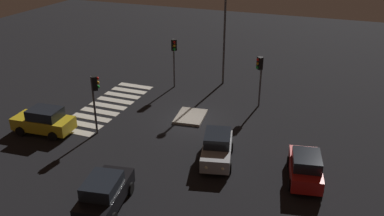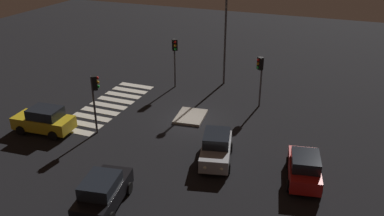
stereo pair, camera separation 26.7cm
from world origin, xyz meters
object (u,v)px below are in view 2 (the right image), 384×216
object	(u,v)px
traffic_light_south	(175,51)
car_silver	(216,148)
traffic_island	(191,116)
car_yellow	(44,120)
car_red	(304,168)
traffic_light_east	(95,90)
car_black	(103,192)
street_lamp	(226,19)
traffic_light_west	(260,70)

from	to	relation	value
traffic_light_south	car_silver	bearing A→B (deg)	1.14
traffic_island	car_yellow	distance (m)	10.40
car_red	traffic_light_east	world-z (taller)	traffic_light_east
car_black	car_yellow	size ratio (longest dim) A/B	1.01
car_black	traffic_light_east	distance (m)	8.62
street_lamp	traffic_island	bearing A→B (deg)	-1.23
car_red	traffic_light_south	size ratio (longest dim) A/B	0.94
car_yellow	traffic_island	bearing A→B (deg)	-150.40
car_black	traffic_light_east	xyz separation A→B (m)	(-6.80, -4.78, 2.30)
car_silver	traffic_light_east	bearing A→B (deg)	-106.20
traffic_island	street_lamp	size ratio (longest dim) A/B	0.34
car_black	car_red	world-z (taller)	car_black
car_silver	car_red	distance (m)	5.28
car_silver	traffic_light_west	xyz separation A→B (m)	(-8.77, 0.54, 2.23)
traffic_island	traffic_light_west	size ratio (longest dim) A/B	0.72
traffic_island	street_lamp	distance (m)	9.62
car_silver	car_red	bearing A→B (deg)	73.90
traffic_light_east	traffic_island	bearing A→B (deg)	3.98
car_black	traffic_light_south	world-z (taller)	traffic_light_south
car_silver	street_lamp	size ratio (longest dim) A/B	0.48
car_red	car_yellow	bearing A→B (deg)	81.42
car_black	traffic_light_east	world-z (taller)	traffic_light_east
traffic_light_east	car_yellow	bearing A→B (deg)	161.60
traffic_light_west	street_lamp	size ratio (longest dim) A/B	0.46
car_red	street_lamp	world-z (taller)	street_lamp
traffic_island	car_yellow	xyz separation A→B (m)	(5.82, -8.58, 0.80)
traffic_light_east	street_lamp	size ratio (longest dim) A/B	0.48
car_black	traffic_light_south	size ratio (longest dim) A/B	0.99
car_yellow	traffic_light_east	world-z (taller)	traffic_light_east
traffic_light_west	traffic_light_east	xyz separation A→B (m)	(8.37, -9.23, 0.09)
car_black	traffic_light_east	bearing A→B (deg)	25.48
traffic_island	car_red	xyz separation A→B (m)	(5.18, 8.94, 0.75)
traffic_island	traffic_light_east	bearing A→B (deg)	-47.90
car_yellow	traffic_light_east	xyz separation A→B (m)	(-1.27, 3.55, 2.29)
car_red	traffic_light_west	distance (m)	10.42
car_black	street_lamp	size ratio (longest dim) A/B	0.49
car_black	traffic_island	bearing A→B (deg)	-10.92
car_yellow	street_lamp	world-z (taller)	street_lamp
car_yellow	car_red	bearing A→B (deg)	177.54
traffic_light_west	car_red	bearing A→B (deg)	70.80
car_silver	street_lamp	world-z (taller)	street_lamp
traffic_light_west	traffic_light_east	distance (m)	12.46
traffic_island	car_silver	xyz separation A→B (m)	(4.95, 3.66, 0.77)
car_yellow	street_lamp	xyz separation A→B (m)	(-13.50, 8.75, 5.00)
car_silver	car_yellow	world-z (taller)	car_yellow
traffic_light_west	street_lamp	world-z (taller)	street_lamp
traffic_island	car_silver	size ratio (longest dim) A/B	0.69
car_red	traffic_light_east	xyz separation A→B (m)	(-0.63, -13.97, 2.34)
traffic_light_west	street_lamp	xyz separation A→B (m)	(-3.85, -4.03, 2.80)
traffic_light_east	traffic_light_west	bearing A→B (deg)	4.07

